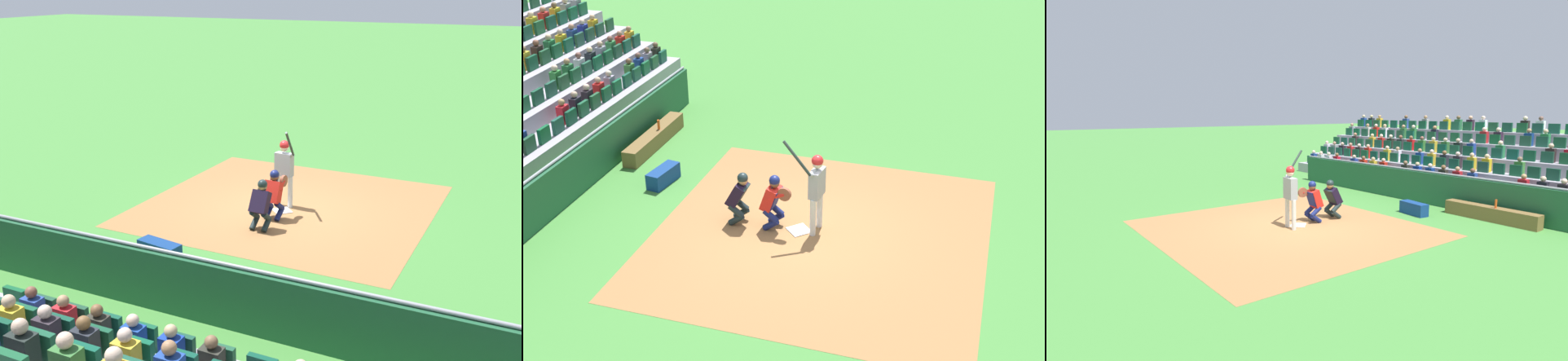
{
  "view_description": "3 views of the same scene",
  "coord_description": "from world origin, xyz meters",
  "views": [
    {
      "loc": [
        5.97,
        -13.87,
        5.74
      ],
      "look_at": [
        -0.42,
        -0.43,
        0.92
      ],
      "focal_mm": 42.16,
      "sensor_mm": 36.0,
      "label": 1
    },
    {
      "loc": [
        12.83,
        3.52,
        8.04
      ],
      "look_at": [
        0.21,
        -0.28,
        1.3
      ],
      "focal_mm": 48.55,
      "sensor_mm": 36.0,
      "label": 2
    },
    {
      "loc": [
        -9.9,
        7.38,
        3.35
      ],
      "look_at": [
        0.16,
        -0.46,
        1.29
      ],
      "focal_mm": 29.46,
      "sensor_mm": 36.0,
      "label": 3
    }
  ],
  "objects": [
    {
      "name": "dugout_bench",
      "position": [
        -3.22,
        -5.05,
        0.22
      ],
      "size": [
        2.99,
        0.4,
        0.44
      ],
      "primitive_type": "cube",
      "color": "brown",
      "rests_on": "ground_plane"
    },
    {
      "name": "batter_at_plate",
      "position": [
        -0.1,
        0.34,
        1.15
      ],
      "size": [
        0.62,
        0.81,
        2.23
      ],
      "color": "silver",
      "rests_on": "ground_plane"
    },
    {
      "name": "water_bottle_on_bench",
      "position": [
        -3.4,
        -4.98,
        0.58
      ],
      "size": [
        0.07,
        0.07,
        0.27
      ],
      "primitive_type": "cylinder",
      "color": "#D34B19",
      "rests_on": "dugout_bench"
    },
    {
      "name": "home_plate_marker",
      "position": [
        0.0,
        0.0,
        0.02
      ],
      "size": [
        0.62,
        0.62,
        0.02
      ],
      "primitive_type": "cube",
      "rotation": [
        0.0,
        0.0,
        0.79
      ],
      "color": "white",
      "rests_on": "infield_dirt_patch"
    },
    {
      "name": "catcher_crouching",
      "position": [
        0.03,
        -0.58,
        0.73
      ],
      "size": [
        0.49,
        0.72,
        1.31
      ],
      "color": "navy",
      "rests_on": "ground_plane"
    },
    {
      "name": "ground_plane",
      "position": [
        0.0,
        0.0,
        0.0
      ],
      "size": [
        160.0,
        160.0,
        0.0
      ],
      "primitive_type": "plane",
      "color": "#428237"
    },
    {
      "name": "equipment_duffel_bag",
      "position": [
        -1.23,
        -3.84,
        0.2
      ],
      "size": [
        1.04,
        0.51,
        0.4
      ],
      "primitive_type": "cube",
      "rotation": [
        0.0,
        0.0,
        -0.15
      ],
      "color": "navy",
      "rests_on": "ground_plane"
    },
    {
      "name": "dugout_wall",
      "position": [
        0.0,
        -5.6,
        0.58
      ],
      "size": [
        13.06,
        0.24,
        1.22
      ],
      "color": "#1D5232",
      "rests_on": "ground_plane"
    },
    {
      "name": "infield_dirt_patch",
      "position": [
        0.0,
        0.5,
        0.0
      ],
      "size": [
        7.48,
        7.14,
        0.01
      ],
      "primitive_type": "cube",
      "rotation": [
        0.0,
        0.0,
        -0.01
      ],
      "color": "#9A6A3D",
      "rests_on": "ground_plane"
    },
    {
      "name": "home_plate_umpire",
      "position": [
        0.03,
        -1.37,
        0.69
      ],
      "size": [
        0.47,
        0.49,
        1.27
      ],
      "color": "#1B292A",
      "rests_on": "ground_plane"
    }
  ]
}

